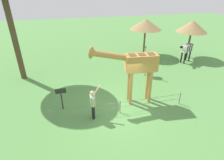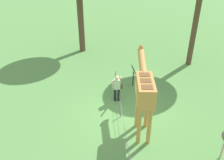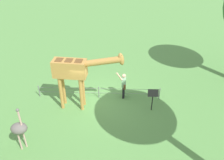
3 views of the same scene
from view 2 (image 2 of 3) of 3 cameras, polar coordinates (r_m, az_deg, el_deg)
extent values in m
plane|color=#568E47|center=(12.49, 3.10, -8.51)|extent=(60.00, 60.00, 0.00)
cylinder|color=#BC8942|center=(11.35, 5.96, -6.97)|extent=(0.18, 0.18, 1.95)
cylinder|color=#BC8942|center=(11.40, 8.18, -6.96)|extent=(0.18, 0.18, 1.95)
cylinder|color=#BC8942|center=(10.49, 6.40, -10.59)|extent=(0.18, 0.18, 1.95)
cylinder|color=#BC8942|center=(10.54, 8.82, -10.56)|extent=(0.18, 0.18, 1.95)
cube|color=#BC8942|center=(10.11, 7.85, -2.38)|extent=(1.75, 0.84, 0.90)
cube|color=brown|center=(10.31, 7.74, 1.27)|extent=(0.40, 0.47, 0.02)
cube|color=brown|center=(9.88, 8.03, -0.13)|extent=(0.40, 0.47, 0.02)
cube|color=brown|center=(9.45, 8.34, -1.65)|extent=(0.40, 0.47, 0.02)
cylinder|color=#BC8942|center=(11.27, 7.19, 4.03)|extent=(2.09, 0.50, 0.73)
ellipsoid|color=#BC8942|center=(12.09, 6.81, 6.99)|extent=(0.42, 0.29, 0.68)
cylinder|color=brown|center=(12.01, 6.58, 7.78)|extent=(0.05, 0.05, 0.14)
cylinder|color=brown|center=(12.03, 7.15, 7.78)|extent=(0.05, 0.05, 0.14)
cylinder|color=black|center=(13.39, 1.57, -3.45)|extent=(0.14, 0.14, 0.78)
cylinder|color=black|center=(13.38, 0.72, -3.48)|extent=(0.14, 0.14, 0.78)
cube|color=#93C699|center=(13.03, 1.17, -1.02)|extent=(0.24, 0.36, 0.55)
sphere|color=#D8AD8C|center=(12.82, 1.19, 0.56)|extent=(0.22, 0.22, 0.22)
cylinder|color=#D8AD8C|center=(12.60, 2.00, 0.17)|extent=(0.37, 0.08, 0.50)
cylinder|color=#D8AD8C|center=(13.02, 0.21, -1.07)|extent=(0.08, 0.08, 0.50)
cube|color=brown|center=(13.18, 2.10, -1.54)|extent=(0.12, 0.20, 0.24)
cylinder|color=#CC9E93|center=(11.11, 24.63, -14.66)|extent=(0.07, 0.07, 0.90)
cylinder|color=brown|center=(17.50, 18.94, 11.73)|extent=(0.38, 0.38, 5.49)
cylinder|color=brown|center=(19.26, -7.34, 13.28)|extent=(0.47, 0.47, 4.61)
cylinder|color=black|center=(14.76, 4.99, 0.25)|extent=(0.06, 0.06, 0.95)
cube|color=#2D2D2D|center=(14.44, 5.10, 2.50)|extent=(0.56, 0.21, 0.38)
cylinder|color=slate|center=(12.24, 2.15, -7.19)|extent=(0.05, 0.05, 0.75)
cylinder|color=slate|center=(15.16, 0.82, 0.81)|extent=(0.05, 0.05, 0.75)
cube|color=slate|center=(12.09, 2.17, -6.20)|extent=(7.00, 0.01, 0.01)
cube|color=slate|center=(12.26, 2.14, -7.33)|extent=(7.00, 0.01, 0.01)
camera|label=1|loc=(13.66, -34.18, 18.44)|focal=29.63mm
camera|label=3|loc=(16.29, 48.99, 22.20)|focal=37.40mm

